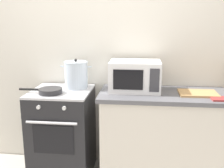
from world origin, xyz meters
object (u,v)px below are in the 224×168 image
Objects in this scene: stock_pot at (76,75)px; stove at (63,133)px; microwave at (135,76)px; frying_pan at (50,91)px; oven_mitt at (222,99)px; cutting_board at (198,93)px.

stove is at bearing -136.98° from stock_pot.
microwave is at bearing -4.12° from stock_pot.
microwave reaches higher than frying_pan.
frying_pan is 0.85m from microwave.
frying_pan reaches higher than oven_mitt.
microwave is at bearing 172.68° from cutting_board.
stove is 2.79× the size of stock_pot.
oven_mitt is (0.78, -0.24, -0.14)m from microwave.
cutting_board is at bearing 4.94° from frying_pan.
cutting_board is 2.00× the size of oven_mitt.
frying_pan is (-0.07, -0.12, 0.48)m from stove.
stock_pot is 0.34m from frying_pan.
stove is 0.63m from stock_pot.
stove is 1.60m from oven_mitt.
stock_pot is 0.61m from microwave.
stove is 1.84× the size of microwave.
microwave is (0.61, -0.04, 0.01)m from stock_pot.
cutting_board is (1.35, 0.00, 0.47)m from stove.
microwave is 2.78× the size of oven_mitt.
frying_pan is 1.43m from cutting_board.
oven_mitt is (1.52, -0.16, 0.47)m from stove.
stock_pot reaches higher than frying_pan.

